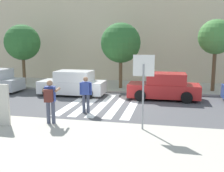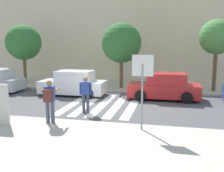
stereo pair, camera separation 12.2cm
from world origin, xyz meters
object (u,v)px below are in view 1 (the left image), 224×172
parked_car_white (73,84)px  street_tree_center (121,43)px  stop_sign (143,76)px  pedestrian_crossing (86,93)px  photographer_with_backpack (50,98)px  street_tree_east (216,37)px  street_tree_west (22,43)px  parked_car_red (164,87)px

parked_car_white → street_tree_center: bearing=43.7°
stop_sign → parked_car_white: bearing=129.3°
pedestrian_crossing → parked_car_white: 4.38m
stop_sign → photographer_with_backpack: stop_sign is taller
street_tree_east → parked_car_white: bearing=-163.2°
photographer_with_backpack → street_tree_center: 9.00m
photographer_with_backpack → street_tree_west: (-6.39, 8.98, 2.12)m
parked_car_red → street_tree_east: 4.99m
pedestrian_crossing → parked_car_white: size_ratio=0.42×
stop_sign → parked_car_red: 6.27m
stop_sign → photographer_with_backpack: size_ratio=1.58×
street_tree_west → street_tree_east: 13.76m
pedestrian_crossing → parked_car_red: 5.25m
parked_car_white → street_tree_west: bearing=150.8°
stop_sign → pedestrian_crossing: (-2.89, 2.23, -1.16)m
street_tree_west → street_tree_center: size_ratio=1.00×
parked_car_white → street_tree_center: 4.40m
pedestrian_crossing → street_tree_center: bearing=85.3°
photographer_with_backpack → pedestrian_crossing: bearing=73.2°
parked_car_red → street_tree_west: (-10.66, 2.80, 2.56)m
pedestrian_crossing → street_tree_center: street_tree_center is taller
photographer_with_backpack → street_tree_east: street_tree_east is taller
stop_sign → street_tree_east: bearing=66.5°
parked_car_white → street_tree_center: size_ratio=0.91×
stop_sign → street_tree_center: (-2.36, 8.56, 1.12)m
photographer_with_backpack → street_tree_center: bearing=82.0°
parked_car_white → street_tree_center: street_tree_center is taller
stop_sign → parked_car_white: size_ratio=0.67×
street_tree_west → street_tree_east: bearing=-0.7°
stop_sign → photographer_with_backpack: 3.72m
photographer_with_backpack → parked_car_red: size_ratio=0.42×
pedestrian_crossing → parked_car_red: pedestrian_crossing is taller
street_tree_center → street_tree_east: bearing=1.3°
pedestrian_crossing → street_tree_east: 9.67m
parked_car_white → photographer_with_backpack: bearing=-77.4°
photographer_with_backpack → street_tree_west: size_ratio=0.38×
photographer_with_backpack → parked_car_white: (-1.38, 6.18, -0.44)m
photographer_with_backpack → street_tree_center: (1.22, 8.66, 2.09)m
parked_car_white → parked_car_red: 5.65m
photographer_with_backpack → street_tree_west: street_tree_west is taller
parked_car_red → street_tree_east: bearing=40.3°
stop_sign → pedestrian_crossing: bearing=142.3°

